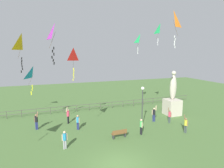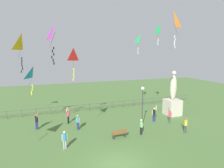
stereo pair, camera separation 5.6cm
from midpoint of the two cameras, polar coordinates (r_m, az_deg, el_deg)
The scene contains 20 objects.
ground_plane at distance 15.06m, azimuth 1.95°, elevation -23.10°, with size 80.00×80.00×0.00m, color #4C7038.
statue_monument at distance 26.44m, azimuth 17.38°, elevation -5.04°, with size 1.83×1.83×5.79m.
lamppost at distance 21.00m, azimuth 8.93°, elevation -4.11°, with size 0.36×0.36×4.48m.
park_bench at distance 18.95m, azimuth 2.08°, elevation -14.39°, with size 1.52×0.47×0.85m.
person_0 at distance 23.47m, azimuth 12.26°, elevation -8.51°, with size 0.46×0.45×1.97m.
person_1 at distance 19.71m, azimuth 8.54°, elevation -12.09°, with size 0.30×0.49×1.61m.
person_2 at distance 21.21m, azimuth 20.90°, elevation -11.03°, with size 0.29×0.50×1.86m.
person_3 at distance 17.30m, azimuth -13.92°, elevation -15.43°, with size 0.47×0.29×1.59m.
person_4 at distance 22.94m, azimuth -12.96°, elevation -8.91°, with size 0.41×0.50×2.01m.
person_5 at distance 23.46m, azimuth 16.60°, elevation -8.92°, with size 0.28×0.48×1.80m.
person_6 at distance 20.99m, azimuth -10.17°, elevation -10.80°, with size 0.33×0.40×1.60m.
person_7 at distance 22.17m, azimuth -21.55°, elevation -10.01°, with size 0.47×0.46×1.98m.
kite_0 at distance 21.89m, azimuth -22.24°, elevation 2.80°, with size 1.24×1.35×3.02m.
kite_1 at distance 14.85m, azimuth -16.57°, elevation 14.21°, with size 0.83×1.15×2.94m.
kite_2 at distance 19.57m, azimuth -11.38°, elevation 7.92°, with size 0.89×1.30×3.20m.
kite_4 at distance 25.97m, azimuth 8.25°, elevation 12.92°, with size 0.91×0.97×2.52m.
kite_5 at distance 17.69m, azimuth -25.11°, elevation 10.78°, with size 0.99×1.05×3.19m.
kite_7 at distance 25.32m, azimuth 13.97°, elevation 15.44°, with size 0.76×1.09×2.62m.
kite_8 at distance 18.27m, azimuth 17.58°, elevation 17.39°, with size 0.90×0.92×3.19m.
waterfront_railing at distance 27.21m, azimuth -9.90°, elevation -6.75°, with size 36.05×0.06×0.95m.
Camera 1 is at (-4.75, -11.81, 8.05)m, focal length 30.90 mm.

